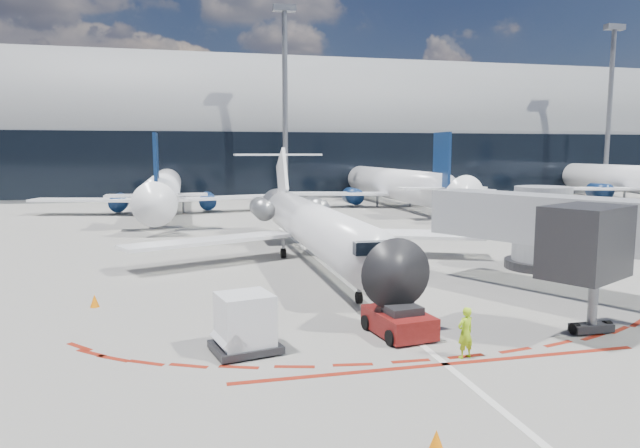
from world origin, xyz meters
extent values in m
plane|color=slate|center=(0.00, 0.00, 0.00)|extent=(260.00, 260.00, 0.00)
cube|color=silver|center=(0.00, 2.00, 0.01)|extent=(0.25, 40.00, 0.01)
cube|color=maroon|center=(0.00, -11.50, 0.01)|extent=(14.00, 0.25, 0.01)
cube|color=gray|center=(0.00, 65.00, 5.00)|extent=(150.00, 24.00, 10.00)
cylinder|color=gray|center=(0.00, 65.00, 10.00)|extent=(150.00, 24.00, 24.00)
cube|color=black|center=(0.00, 52.95, 5.00)|extent=(150.00, 0.20, 9.00)
cube|color=#94979C|center=(9.00, -4.50, 3.60)|extent=(8.22, 12.61, 2.30)
cube|color=black|center=(5.95, -10.24, 3.60)|extent=(3.86, 3.44, 2.60)
cylinder|color=slate|center=(6.75, -9.84, 1.20)|extent=(0.36, 0.36, 2.40)
cube|color=black|center=(6.75, -9.84, 0.22)|extent=(1.60, 0.60, 0.30)
cylinder|color=#94979C|center=(12.05, 1.24, 2.40)|extent=(3.20, 3.20, 4.80)
cylinder|color=black|center=(12.05, 1.24, 0.25)|extent=(4.00, 4.00, 0.50)
cylinder|color=slate|center=(5.00, 48.00, 12.50)|extent=(0.70, 0.70, 25.00)
cylinder|color=slate|center=(55.00, 48.00, 12.50)|extent=(0.70, 0.70, 25.00)
cylinder|color=white|center=(-0.56, 5.38, 2.34)|extent=(2.69, 21.93, 2.69)
cone|color=black|center=(-0.56, -6.98, 2.34)|extent=(2.69, 2.79, 2.69)
cone|color=white|center=(-0.56, 18.14, 2.34)|extent=(2.69, 3.59, 2.69)
cube|color=black|center=(-0.56, -5.38, 2.89)|extent=(1.69, 1.40, 0.55)
cube|color=white|center=(-6.74, 6.88, 1.45)|extent=(10.68, 6.33, 0.31)
cube|color=white|center=(5.62, 6.88, 1.45)|extent=(10.68, 6.33, 0.31)
cube|color=white|center=(-0.56, 17.15, 4.74)|extent=(0.25, 4.68, 4.76)
cube|color=white|center=(-0.56, 19.24, 6.53)|extent=(7.18, 1.59, 0.16)
cylinder|color=slate|center=(-2.60, 14.16, 2.59)|extent=(1.50, 3.39, 1.50)
cylinder|color=slate|center=(1.49, 14.16, 2.59)|extent=(1.50, 3.39, 1.50)
cylinder|color=black|center=(-0.56, -3.79, 0.28)|extent=(0.22, 0.56, 0.56)
cylinder|color=black|center=(-2.05, 7.88, 0.32)|extent=(0.30, 0.64, 0.64)
cylinder|color=black|center=(0.94, 7.88, 0.32)|extent=(0.30, 0.64, 0.64)
cylinder|color=slate|center=(-0.56, -3.79, 0.55)|extent=(0.18, 0.18, 1.10)
cube|color=#5C0F0D|center=(-0.39, -8.33, 0.49)|extent=(2.17, 3.08, 0.80)
cube|color=black|center=(-0.36, -8.59, 1.02)|extent=(1.39, 1.24, 0.31)
cylinder|color=slate|center=(-0.68, -6.39, 0.31)|extent=(0.42, 2.31, 0.09)
cylinder|color=black|center=(-1.09, -9.42, 0.29)|extent=(0.33, 0.60, 0.57)
cylinder|color=black|center=(0.59, -9.17, 0.29)|extent=(0.33, 0.60, 0.57)
cylinder|color=black|center=(-1.37, -7.48, 0.29)|extent=(0.33, 0.60, 0.57)
cylinder|color=black|center=(0.30, -7.23, 0.29)|extent=(0.33, 0.60, 0.57)
imported|color=#A7DE17|center=(0.88, -11.09, 0.87)|extent=(0.72, 0.58, 1.73)
cube|color=black|center=(-6.18, -8.91, 0.20)|extent=(2.54, 2.29, 0.24)
cube|color=silver|center=(-6.18, -8.91, 1.18)|extent=(2.06, 1.98, 1.74)
cylinder|color=black|center=(-6.87, -9.79, 0.11)|extent=(0.15, 0.24, 0.22)
cylinder|color=black|center=(-5.18, -9.40, 0.11)|extent=(0.15, 0.24, 0.22)
cylinder|color=black|center=(-7.19, -8.41, 0.11)|extent=(0.15, 0.24, 0.22)
cylinder|color=black|center=(-5.49, -8.02, 0.11)|extent=(0.15, 0.24, 0.22)
cone|color=orange|center=(-12.08, -1.68, 0.28)|extent=(0.40, 0.40, 0.56)
cone|color=orange|center=(-2.57, -16.41, 0.26)|extent=(0.37, 0.37, 0.52)
camera|label=1|loc=(-7.97, -27.77, 6.85)|focal=32.00mm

